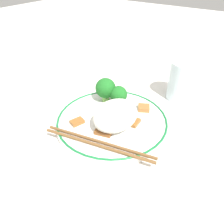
{
  "coord_description": "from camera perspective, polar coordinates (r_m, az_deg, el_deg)",
  "views": [
    {
      "loc": [
        -0.33,
        -0.23,
        0.33
      ],
      "look_at": [
        0.0,
        0.0,
        0.04
      ],
      "focal_mm": 35.0,
      "sensor_mm": 36.0,
      "label": 1
    }
  ],
  "objects": [
    {
      "name": "broccoli_back_center",
      "position": [
        0.55,
        -1.69,
        6.14
      ],
      "size": [
        0.05,
        0.05,
        0.06
      ],
      "color": "#7FB756",
      "rests_on": "plate"
    },
    {
      "name": "chopsticks",
      "position": [
        0.44,
        -3.57,
        -8.19
      ],
      "size": [
        0.07,
        0.24,
        0.01
      ],
      "color": "brown",
      "rests_on": "plate"
    },
    {
      "name": "meat_on_rice_edge",
      "position": [
        0.5,
        -9.11,
        -2.54
      ],
      "size": [
        0.03,
        0.03,
        0.01
      ],
      "color": "#995B28",
      "rests_on": "plate"
    },
    {
      "name": "meat_near_left",
      "position": [
        0.47,
        -2.17,
        -5.12
      ],
      "size": [
        0.03,
        0.04,
        0.01
      ],
      "color": "brown",
      "rests_on": "plate"
    },
    {
      "name": "meat_near_front",
      "position": [
        0.51,
        -2.22,
        -1.18
      ],
      "size": [
        0.02,
        0.04,
        0.01
      ],
      "color": "#995B28",
      "rests_on": "plate"
    },
    {
      "name": "ground_plane",
      "position": [
        0.52,
        0.0,
        -3.4
      ],
      "size": [
        3.0,
        3.0,
        0.0
      ],
      "primitive_type": "plane",
      "color": "silver"
    },
    {
      "name": "meat_near_back",
      "position": [
        0.54,
        8.29,
        1.07
      ],
      "size": [
        0.04,
        0.04,
        0.01
      ],
      "color": "#9E6633",
      "rests_on": "plate"
    },
    {
      "name": "rice_mound",
      "position": [
        0.48,
        0.92,
        -0.79
      ],
      "size": [
        0.11,
        0.09,
        0.05
      ],
      "color": "white",
      "rests_on": "plate"
    },
    {
      "name": "plate",
      "position": [
        0.51,
        0.0,
        -2.45
      ],
      "size": [
        0.26,
        0.26,
        0.02
      ],
      "color": "white",
      "rests_on": "ground_plane"
    },
    {
      "name": "meat_near_right",
      "position": [
        0.5,
        5.04,
        -2.43
      ],
      "size": [
        0.03,
        0.04,
        0.01
      ],
      "color": "#995B28",
      "rests_on": "plate"
    },
    {
      "name": "broccoli_back_left",
      "position": [
        0.54,
        1.73,
        4.5
      ],
      "size": [
        0.04,
        0.04,
        0.05
      ],
      "color": "#7FB756",
      "rests_on": "plate"
    },
    {
      "name": "drinking_glass",
      "position": [
        0.62,
        17.98,
        7.7
      ],
      "size": [
        0.08,
        0.08,
        0.11
      ],
      "color": "silver",
      "rests_on": "ground_plane"
    }
  ]
}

